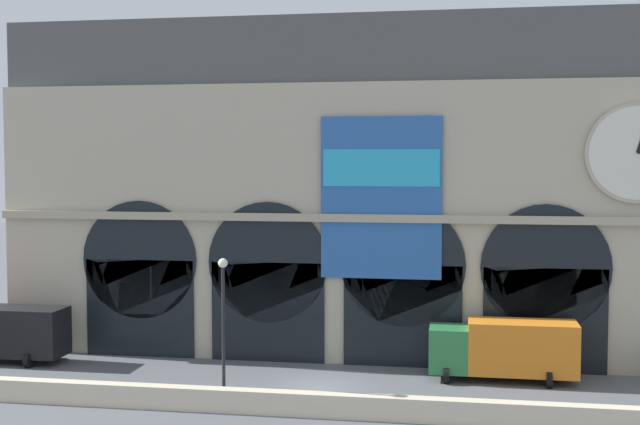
% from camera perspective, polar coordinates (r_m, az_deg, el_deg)
% --- Properties ---
extents(ground_plane, '(200.00, 200.00, 0.00)m').
position_cam_1_polar(ground_plane, '(42.43, -0.04, -11.96)').
color(ground_plane, '#54565B').
extents(quay_parapet_wall, '(90.00, 0.70, 1.06)m').
position_cam_1_polar(quay_parapet_wall, '(37.88, -1.24, -13.04)').
color(quay_parapet_wall, beige).
rests_on(quay_parapet_wall, ground).
extents(station_building, '(39.58, 5.86, 19.57)m').
position_cam_1_polar(station_building, '(48.55, 1.52, 1.40)').
color(station_building, '#B2A891').
rests_on(station_building, ground).
extents(box_truck_west, '(7.50, 2.91, 3.12)m').
position_cam_1_polar(box_truck_west, '(50.63, -21.02, -7.68)').
color(box_truck_west, red).
rests_on(box_truck_west, ground).
extents(box_truck_mideast, '(7.50, 2.91, 3.12)m').
position_cam_1_polar(box_truck_mideast, '(44.34, 12.59, -9.10)').
color(box_truck_mideast, '#2D7A42').
rests_on(box_truck_mideast, ground).
extents(street_lamp_quayside, '(0.44, 0.44, 6.90)m').
position_cam_1_polar(street_lamp_quayside, '(38.61, -6.68, -6.82)').
color(street_lamp_quayside, black).
rests_on(street_lamp_quayside, ground).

